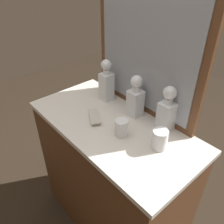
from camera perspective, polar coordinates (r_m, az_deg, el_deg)
ground_plane at (r=2.03m, az=0.00°, el=-24.52°), size 6.00×6.00×0.00m
dresser at (r=1.65m, az=0.00°, el=-16.01°), size 1.04×0.52×0.94m
dresser_mirror at (r=1.30m, az=8.30°, el=14.35°), size 0.74×0.03×0.72m
crystal_decanter_left at (r=1.34m, az=5.77°, el=2.99°), size 0.08×0.08×0.26m
crystal_decanter_rear at (r=1.49m, az=-1.37°, el=6.84°), size 0.07×0.07×0.27m
crystal_decanter_center at (r=1.26m, az=13.29°, el=-0.14°), size 0.08×0.08×0.26m
crystal_tumbler_far_left at (r=1.22m, az=2.37°, el=-4.03°), size 0.07×0.07×0.09m
crystal_tumbler_right at (r=1.16m, az=11.63°, el=-6.77°), size 0.08×0.08×0.10m
silver_brush_rear at (r=1.35m, az=-4.33°, el=-1.27°), size 0.16×0.12×0.02m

